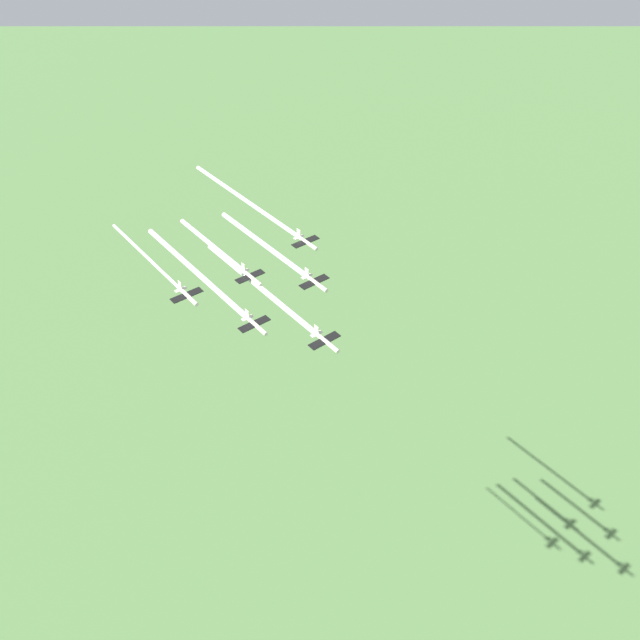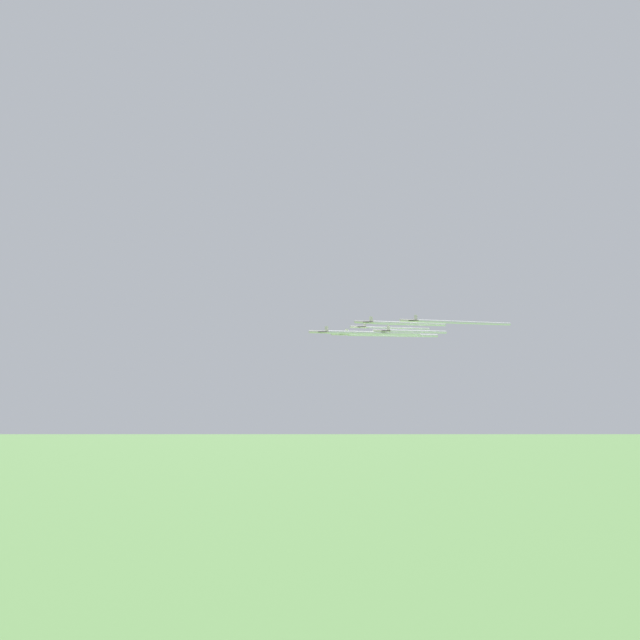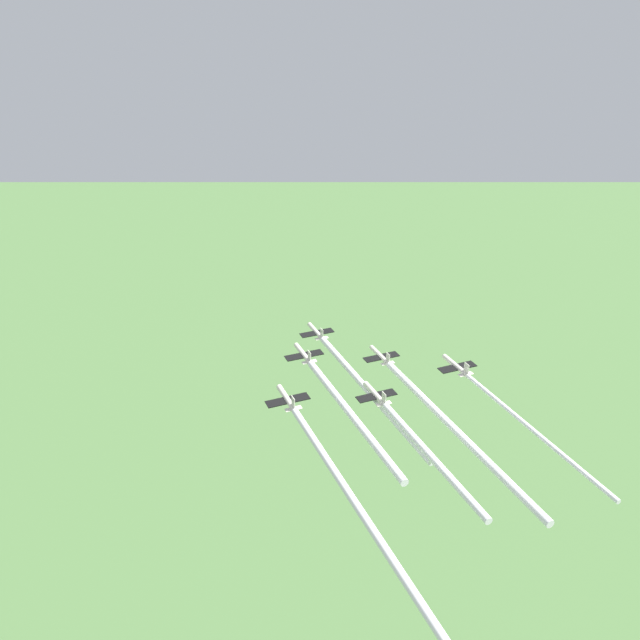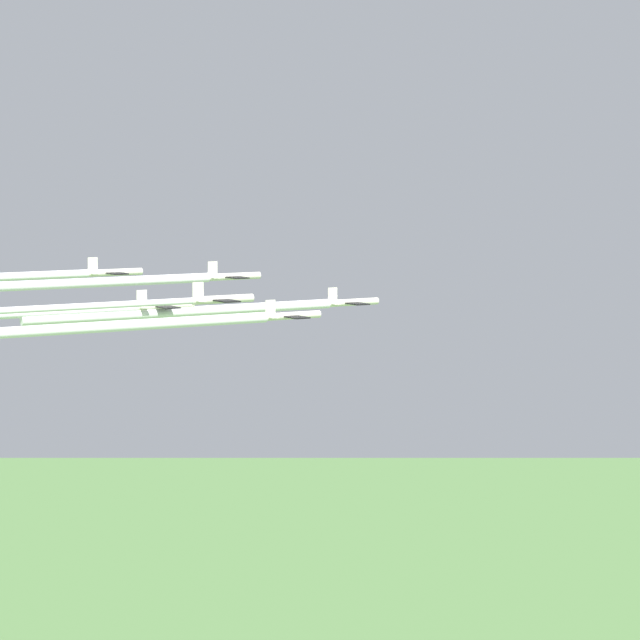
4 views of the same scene
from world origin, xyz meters
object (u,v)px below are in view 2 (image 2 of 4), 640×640
Objects in this scene: jet_0 at (319,332)px; jet_4 at (382,331)px; jet_3 at (409,320)px; jet_5 at (359,327)px; jet_2 at (341,334)px; jet_1 at (364,322)px.

jet_0 is 1.00× the size of jet_4.
jet_3 is 1.00× the size of jet_5.
jet_0 is 33.58m from jet_5.
jet_2 is 29.58m from jet_3.
jet_0 is 1.00× the size of jet_5.
jet_4 is 1.00× the size of jet_5.
jet_0 is 16.72m from jet_2.
jet_1 reaches higher than jet_4.
jet_1 is (2.51, -16.53, 3.64)m from jet_0.
jet_2 is 1.00× the size of jet_4.
jet_1 is at bearing 150.46° from jet_5.
jet_1 is at bearing 59.53° from jet_3.
jet_3 reaches higher than jet_4.
jet_5 is (26.31, 21.38, -1.05)m from jet_3.
jet_3 is 33.92m from jet_5.
jet_2 is (13.16, 10.69, -4.00)m from jet_1.
jet_3 reaches higher than jet_2.
jet_2 is at bearing 29.54° from jet_3.
jet_0 is at bearing 120.47° from jet_2.
jet_1 is 16.73m from jet_3.
jet_5 is (31.33, -11.68, 3.15)m from jet_0.
jet_5 is (28.82, 4.85, -0.49)m from jet_1.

